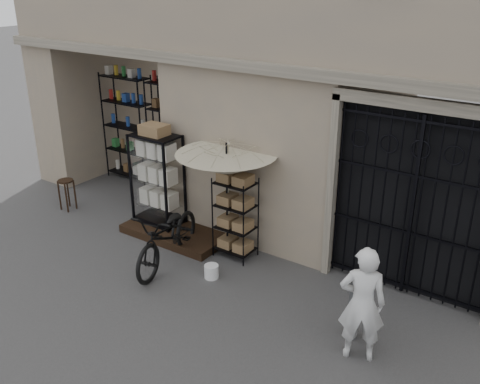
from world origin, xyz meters
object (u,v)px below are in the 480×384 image
Objects in this scene: steel_bollard at (353,312)px; bicycle at (170,263)px; wire_rack at (235,219)px; shopkeeper at (357,355)px; display_cabinet at (157,184)px; wooden_stool at (67,194)px; white_bucket at (211,271)px; market_umbrella at (226,159)px.

bicycle is at bearing 178.34° from steel_bollard.
shopkeeper is at bearing -3.14° from wire_rack.
display_cabinet is at bearing 167.28° from steel_bollard.
bicycle is at bearing -8.43° from wooden_stool.
shopkeeper is at bearing -7.36° from wooden_stool.
market_umbrella is at bearing 109.07° from white_bucket.
shopkeeper is (6.81, -0.88, -0.35)m from wooden_stool.
market_umbrella is at bearing 44.37° from bicycle.
market_umbrella is at bearing -168.44° from wire_rack.
market_umbrella reaches higher than wire_rack.
white_bucket is at bearing -32.70° from shopkeeper.
wire_rack reaches higher than shopkeeper.
display_cabinet is at bearing 126.18° from bicycle.
white_bucket is (0.10, -0.82, -0.60)m from wire_rack.
wooden_stool is at bearing -30.85° from shopkeeper.
white_bucket is 0.28× the size of steel_bollard.
steel_bollard is at bearing -4.98° from wooden_stool.
steel_bollard is at bearing -78.27° from shopkeeper.
market_umbrella is 1.52× the size of shopkeeper.
shopkeeper is at bearing -23.27° from market_umbrella.
bicycle is 2.40× the size of steel_bollard.
wooden_stool is at bearing 158.57° from bicycle.
bicycle is 3.61m from shopkeeper.
steel_bollard reaches higher than shopkeeper.
market_umbrella reaches higher than shopkeeper.
bicycle is at bearing -26.31° from display_cabinet.
market_umbrella is at bearing 6.28° from wooden_stool.
bicycle is 3.40m from steel_bollard.
display_cabinet is at bearing 179.87° from market_umbrella.
wooden_stool is at bearing 173.88° from white_bucket.
bicycle is (-0.57, -0.90, -1.75)m from market_umbrella.
wire_rack is 0.73× the size of bicycle.
bicycle is at bearing -29.88° from shopkeeper.
steel_bollard is (2.60, -0.96, -0.30)m from wire_rack.
steel_bollard is (2.51, -0.14, 0.30)m from white_bucket.
display_cabinet reaches higher than wooden_stool.
display_cabinet is 8.03× the size of white_bucket.
market_umbrella is 3.26m from steel_bollard.
wire_rack is at bearing 13.35° from display_cabinet.
display_cabinet is 1.18× the size of shopkeeper.
wire_rack reaches higher than wooden_stool.
steel_bollard is 0.52× the size of shopkeeper.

